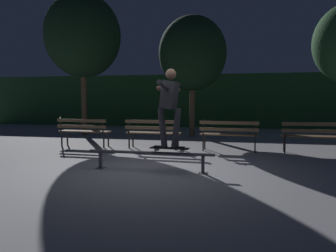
% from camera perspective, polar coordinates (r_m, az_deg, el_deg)
% --- Properties ---
extents(ground_plane, '(90.00, 90.00, 0.00)m').
position_cam_1_polar(ground_plane, '(6.79, -3.13, -7.70)').
color(ground_plane, gray).
extents(hedge_backdrop, '(24.00, 1.20, 2.69)m').
position_cam_1_polar(hedge_backdrop, '(17.45, 6.41, 4.33)').
color(hedge_backdrop, '#234C28').
rests_on(hedge_backdrop, ground).
extents(grind_rail, '(2.62, 0.18, 0.40)m').
position_cam_1_polar(grind_rail, '(6.74, -3.11, -5.13)').
color(grind_rail, '#47474C').
rests_on(grind_rail, ground).
extents(skateboard, '(0.79, 0.26, 0.09)m').
position_cam_1_polar(skateboard, '(6.62, 0.23, -3.87)').
color(skateboard, black).
rests_on(skateboard, grind_rail).
extents(skateboarder, '(0.63, 1.41, 1.56)m').
position_cam_1_polar(skateboarder, '(6.55, 0.26, 4.26)').
color(skateboarder, black).
rests_on(skateboarder, skateboard).
extents(park_bench_leftmost, '(1.62, 0.48, 0.88)m').
position_cam_1_polar(park_bench_leftmost, '(10.41, -14.31, -0.50)').
color(park_bench_leftmost, '#282623').
rests_on(park_bench_leftmost, ground).
extents(park_bench_left_center, '(1.62, 0.48, 0.88)m').
position_cam_1_polar(park_bench_left_center, '(9.64, -2.63, -0.77)').
color(park_bench_left_center, '#282623').
rests_on(park_bench_left_center, ground).
extents(park_bench_right_center, '(1.62, 0.48, 0.88)m').
position_cam_1_polar(park_bench_right_center, '(9.33, 10.43, -1.03)').
color(park_bench_right_center, '#282623').
rests_on(park_bench_right_center, ground).
extents(park_bench_rightmost, '(1.62, 0.48, 0.88)m').
position_cam_1_polar(park_bench_rightmost, '(9.51, 23.66, -1.24)').
color(park_bench_rightmost, '#282623').
rests_on(park_bench_rightmost, ground).
extents(tree_behind_benches, '(2.59, 2.59, 4.61)m').
position_cam_1_polar(tree_behind_benches, '(13.02, 4.24, 12.29)').
color(tree_behind_benches, brown).
rests_on(tree_behind_benches, ground).
extents(tree_far_left, '(2.96, 2.96, 5.55)m').
position_cam_1_polar(tree_far_left, '(13.91, -14.41, 14.73)').
color(tree_far_left, brown).
rests_on(tree_far_left, ground).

